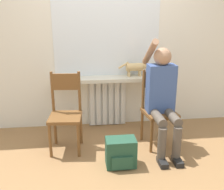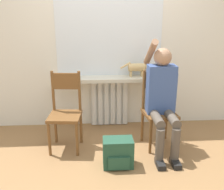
{
  "view_description": "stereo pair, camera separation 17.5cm",
  "coord_description": "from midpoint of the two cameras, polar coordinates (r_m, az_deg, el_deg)",
  "views": [
    {
      "loc": [
        -0.39,
        -2.6,
        1.7
      ],
      "look_at": [
        0.0,
        0.58,
        0.66
      ],
      "focal_mm": 42.0,
      "sensor_mm": 36.0,
      "label": 1
    },
    {
      "loc": [
        -0.22,
        -2.61,
        1.7
      ],
      "look_at": [
        0.0,
        0.58,
        0.66
      ],
      "focal_mm": 42.0,
      "sensor_mm": 36.0,
      "label": 2
    }
  ],
  "objects": [
    {
      "name": "chair_right",
      "position": [
        3.43,
        8.63,
        -2.85
      ],
      "size": [
        0.43,
        0.43,
        0.98
      ],
      "rotation": [
        0.0,
        0.0,
        0.13
      ],
      "color": "brown",
      "rests_on": "ground_plane"
    },
    {
      "name": "chair_left",
      "position": [
        3.32,
        -11.56,
        -3.71
      ],
      "size": [
        0.42,
        0.42,
        0.98
      ],
      "rotation": [
        0.0,
        0.0,
        -0.09
      ],
      "color": "brown",
      "rests_on": "ground_plane"
    },
    {
      "name": "radiator",
      "position": [
        4.0,
        -2.25,
        -1.59
      ],
      "size": [
        0.56,
        0.08,
        0.73
      ],
      "color": "silver",
      "rests_on": "ground_plane"
    },
    {
      "name": "wall_with_window",
      "position": [
        3.86,
        -2.53,
        12.7
      ],
      "size": [
        7.0,
        0.06,
        2.7
      ],
      "color": "white",
      "rests_on": "ground_plane"
    },
    {
      "name": "backpack",
      "position": [
        3.04,
        0.24,
        -12.43
      ],
      "size": [
        0.34,
        0.24,
        0.33
      ],
      "color": "#234C38",
      "rests_on": "ground_plane"
    },
    {
      "name": "ground_plane",
      "position": [
        3.12,
        -0.31,
        -15.03
      ],
      "size": [
        12.0,
        12.0,
        0.0
      ],
      "primitive_type": "plane",
      "color": "olive"
    },
    {
      "name": "person",
      "position": [
        3.25,
        9.44,
        0.14
      ],
      "size": [
        0.36,
        0.99,
        1.39
      ],
      "color": "brown",
      "rests_on": "ground_plane"
    },
    {
      "name": "window_glass",
      "position": [
        3.83,
        -2.48,
        12.13
      ],
      "size": [
        1.52,
        0.01,
        1.07
      ],
      "color": "white",
      "rests_on": "windowsill"
    },
    {
      "name": "cat",
      "position": [
        3.84,
        3.97,
        6.08
      ],
      "size": [
        0.43,
        0.11,
        0.22
      ],
      "color": "#DBB77A",
      "rests_on": "windowsill"
    },
    {
      "name": "windowsill",
      "position": [
        3.79,
        -2.2,
        3.51
      ],
      "size": [
        1.58,
        0.29,
        0.05
      ],
      "color": "beige",
      "rests_on": "radiator"
    }
  ]
}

